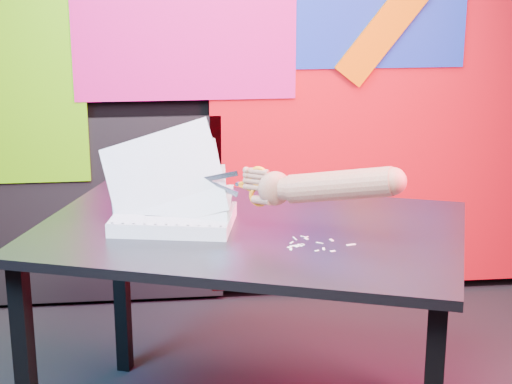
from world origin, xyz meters
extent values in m
cube|color=black|center=(0.00, 1.50, 1.35)|extent=(3.00, 0.01, 2.70)
cube|color=red|center=(0.65, 1.47, 0.85)|extent=(1.60, 0.02, 1.60)
cube|color=#D11373|center=(-0.25, 1.45, 1.35)|extent=(0.95, 0.02, 0.80)
cube|color=black|center=(-0.75, 1.47, 0.45)|extent=(1.30, 0.02, 0.85)
cube|color=black|center=(-0.78, 0.13, 0.36)|extent=(0.06, 0.06, 0.72)
cube|color=black|center=(-0.53, 0.84, 0.36)|extent=(0.06, 0.06, 0.72)
cube|color=black|center=(0.59, 0.44, 0.36)|extent=(0.06, 0.06, 0.72)
cube|color=black|center=(-0.10, 0.29, 0.73)|extent=(1.52, 1.26, 0.03)
cube|color=silver|center=(-0.33, 0.33, 0.77)|extent=(0.41, 0.34, 0.04)
cube|color=white|center=(-0.33, 0.33, 0.79)|extent=(0.41, 0.33, 0.00)
cube|color=white|center=(-0.33, 0.33, 0.80)|extent=(0.39, 0.32, 0.11)
cube|color=white|center=(-0.34, 0.34, 0.82)|extent=(0.36, 0.28, 0.19)
cube|color=white|center=(-0.35, 0.36, 0.87)|extent=(0.37, 0.22, 0.27)
cube|color=white|center=(-0.36, 0.37, 0.91)|extent=(0.40, 0.16, 0.32)
cylinder|color=black|center=(-0.51, 0.24, 0.79)|extent=(0.01, 0.01, 0.00)
cylinder|color=black|center=(-0.48, 0.23, 0.79)|extent=(0.01, 0.01, 0.00)
cylinder|color=black|center=(-0.45, 0.23, 0.79)|extent=(0.01, 0.01, 0.00)
cylinder|color=black|center=(-0.42, 0.22, 0.79)|extent=(0.01, 0.01, 0.00)
cylinder|color=black|center=(-0.38, 0.21, 0.79)|extent=(0.01, 0.01, 0.00)
cylinder|color=black|center=(-0.35, 0.21, 0.79)|extent=(0.01, 0.01, 0.00)
cylinder|color=black|center=(-0.32, 0.20, 0.79)|extent=(0.01, 0.01, 0.00)
cylinder|color=black|center=(-0.29, 0.19, 0.79)|extent=(0.01, 0.01, 0.00)
cylinder|color=black|center=(-0.26, 0.19, 0.79)|extent=(0.01, 0.01, 0.00)
cylinder|color=black|center=(-0.22, 0.18, 0.79)|extent=(0.01, 0.01, 0.00)
cylinder|color=black|center=(-0.19, 0.17, 0.79)|extent=(0.01, 0.01, 0.00)
cylinder|color=black|center=(-0.46, 0.48, 0.79)|extent=(0.01, 0.01, 0.00)
cylinder|color=black|center=(-0.43, 0.47, 0.79)|extent=(0.01, 0.01, 0.00)
cylinder|color=black|center=(-0.40, 0.47, 0.79)|extent=(0.01, 0.01, 0.00)
cylinder|color=black|center=(-0.37, 0.46, 0.79)|extent=(0.01, 0.01, 0.00)
cylinder|color=black|center=(-0.34, 0.45, 0.79)|extent=(0.01, 0.01, 0.00)
cylinder|color=black|center=(-0.30, 0.45, 0.79)|extent=(0.01, 0.01, 0.00)
cylinder|color=black|center=(-0.27, 0.44, 0.79)|extent=(0.01, 0.01, 0.00)
cylinder|color=black|center=(-0.24, 0.43, 0.79)|extent=(0.01, 0.01, 0.00)
cylinder|color=black|center=(-0.21, 0.43, 0.79)|extent=(0.01, 0.01, 0.00)
cylinder|color=black|center=(-0.17, 0.42, 0.79)|extent=(0.01, 0.01, 0.00)
cylinder|color=black|center=(-0.14, 0.41, 0.79)|extent=(0.01, 0.01, 0.00)
cube|color=black|center=(-0.40, 0.39, 0.80)|extent=(0.07, 0.02, 0.00)
cube|color=black|center=(-0.30, 0.35, 0.80)|extent=(0.05, 0.02, 0.00)
cube|color=black|center=(-0.37, 0.30, 0.80)|extent=(0.09, 0.03, 0.00)
cube|color=silver|center=(-0.18, 0.31, 0.91)|extent=(0.11, 0.07, 0.05)
cube|color=silver|center=(-0.18, 0.31, 0.88)|extent=(0.11, 0.07, 0.05)
cylinder|color=silver|center=(-0.13, 0.28, 0.89)|extent=(0.02, 0.02, 0.01)
cube|color=orange|center=(-0.11, 0.27, 0.89)|extent=(0.04, 0.03, 0.02)
cube|color=orange|center=(-0.11, 0.27, 0.90)|extent=(0.04, 0.03, 0.02)
torus|color=orange|center=(-0.07, 0.24, 0.93)|extent=(0.06, 0.05, 0.06)
torus|color=orange|center=(-0.07, 0.24, 0.86)|extent=(0.06, 0.05, 0.06)
ellipsoid|color=#90684B|center=(-0.03, 0.21, 0.89)|extent=(0.10, 0.06, 0.11)
cylinder|color=#90684B|center=(-0.07, 0.24, 0.89)|extent=(0.08, 0.06, 0.02)
cylinder|color=#90684B|center=(-0.07, 0.24, 0.91)|extent=(0.07, 0.05, 0.02)
cylinder|color=#90684B|center=(-0.07, 0.24, 0.93)|extent=(0.07, 0.05, 0.02)
cylinder|color=#90684B|center=(-0.07, 0.24, 0.94)|extent=(0.06, 0.05, 0.02)
cylinder|color=#90684B|center=(-0.06, 0.22, 0.86)|extent=(0.06, 0.06, 0.03)
cylinder|color=#90684B|center=(0.02, 0.19, 0.90)|extent=(0.09, 0.09, 0.07)
cylinder|color=#90684B|center=(0.15, 0.11, 0.93)|extent=(0.32, 0.24, 0.14)
sphere|color=#90684B|center=(0.28, 0.03, 0.96)|extent=(0.08, 0.08, 0.08)
cube|color=silver|center=(0.06, 0.16, 0.75)|extent=(0.01, 0.02, 0.00)
cube|color=silver|center=(0.08, 0.06, 0.75)|extent=(0.01, 0.01, 0.00)
cube|color=silver|center=(0.00, 0.08, 0.75)|extent=(0.01, 0.02, 0.00)
cube|color=silver|center=(0.10, 0.12, 0.75)|extent=(0.02, 0.02, 0.00)
cube|color=silver|center=(0.07, 0.18, 0.75)|extent=(0.01, 0.01, 0.00)
cube|color=silver|center=(0.02, 0.10, 0.75)|extent=(0.03, 0.01, 0.00)
cube|color=silver|center=(0.04, 0.11, 0.75)|extent=(0.02, 0.02, 0.00)
cube|color=silver|center=(0.00, 0.09, 0.75)|extent=(0.02, 0.01, 0.00)
cube|color=silver|center=(0.04, 0.11, 0.75)|extent=(0.02, 0.01, 0.00)
cube|color=silver|center=(0.10, 0.07, 0.75)|extent=(0.01, 0.02, 0.00)
cube|color=silver|center=(0.03, 0.17, 0.75)|extent=(0.01, 0.03, 0.00)
cube|color=silver|center=(0.14, 0.14, 0.75)|extent=(0.01, 0.02, 0.00)
cube|color=silver|center=(0.03, 0.10, 0.75)|extent=(0.02, 0.02, 0.00)
cube|color=silver|center=(0.06, 0.18, 0.75)|extent=(0.01, 0.01, 0.00)
cube|color=silver|center=(0.01, 0.13, 0.75)|extent=(0.01, 0.02, 0.00)
cube|color=silver|center=(0.12, 0.05, 0.75)|extent=(0.02, 0.01, 0.00)
cube|color=silver|center=(0.18, 0.09, 0.75)|extent=(0.03, 0.02, 0.00)
camera|label=1|loc=(-0.35, -2.22, 1.59)|focal=60.00mm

